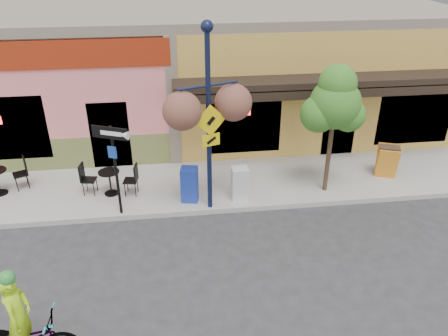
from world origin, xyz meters
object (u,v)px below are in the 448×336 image
(cyclist_rider, at_px, (22,327))
(newspaper_box_grey, at_px, (240,183))
(lamp_post, at_px, (209,123))
(newspaper_box_blue, at_px, (190,184))
(building, at_px, (196,65))
(one_way_sign, at_px, (116,172))
(street_tree, at_px, (332,131))

(cyclist_rider, relative_size, newspaper_box_grey, 1.77)
(lamp_post, relative_size, newspaper_box_grey, 5.16)
(lamp_post, height_order, newspaper_box_blue, lamp_post)
(cyclist_rider, xyz_separation_m, newspaper_box_blue, (3.10, 4.78, -0.20))
(building, relative_size, lamp_post, 3.70)
(cyclist_rider, relative_size, one_way_sign, 0.68)
(newspaper_box_blue, height_order, newspaper_box_grey, newspaper_box_blue)
(newspaper_box_grey, bearing_deg, street_tree, 2.51)
(cyclist_rider, height_order, lamp_post, lamp_post)
(one_way_sign, distance_m, newspaper_box_grey, 3.35)
(one_way_sign, xyz_separation_m, street_tree, (5.78, 0.49, 0.61))
(lamp_post, relative_size, street_tree, 1.32)
(street_tree, bearing_deg, building, 116.95)
(building, xyz_separation_m, newspaper_box_grey, (0.69, -6.51, -1.62))
(newspaper_box_grey, distance_m, street_tree, 2.90)
(cyclist_rider, xyz_separation_m, lamp_post, (3.62, 4.37, 1.76))
(cyclist_rider, distance_m, newspaper_box_grey, 6.50)
(building, bearing_deg, lamp_post, -91.39)
(building, distance_m, lamp_post, 6.85)
(building, xyz_separation_m, lamp_post, (-0.17, -6.84, 0.36))
(building, relative_size, newspaper_box_grey, 19.07)
(one_way_sign, bearing_deg, newspaper_box_grey, 29.27)
(building, height_order, cyclist_rider, building)
(lamp_post, relative_size, newspaper_box_blue, 4.92)
(lamp_post, height_order, one_way_sign, lamp_post)
(cyclist_rider, relative_size, lamp_post, 0.34)
(lamp_post, distance_m, one_way_sign, 2.67)
(newspaper_box_blue, height_order, street_tree, street_tree)
(newspaper_box_blue, xyz_separation_m, street_tree, (3.92, 0.08, 1.36))
(cyclist_rider, bearing_deg, building, -16.14)
(lamp_post, xyz_separation_m, one_way_sign, (-2.38, -0.01, -1.21))
(lamp_post, distance_m, newspaper_box_blue, 2.07)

